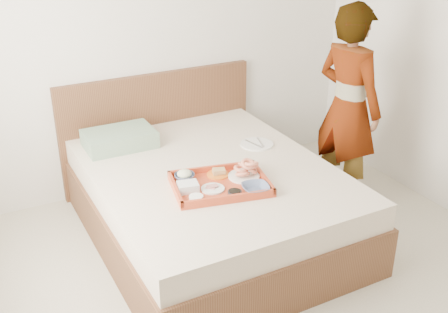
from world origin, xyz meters
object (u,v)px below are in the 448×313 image
bed (211,202)px  person (348,108)px  tray (220,184)px  dinner_plate (257,144)px

bed → person: size_ratio=1.27×
bed → tray: (-0.07, -0.28, 0.29)m
dinner_plate → person: size_ratio=0.16×
bed → dinner_plate: bearing=21.5°
dinner_plate → person: (0.66, -0.23, 0.25)m
dinner_plate → person: person is taller
tray → dinner_plate: tray is taller
tray → dinner_plate: size_ratio=2.42×
person → tray: bearing=91.8°
tray → dinner_plate: 0.73m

